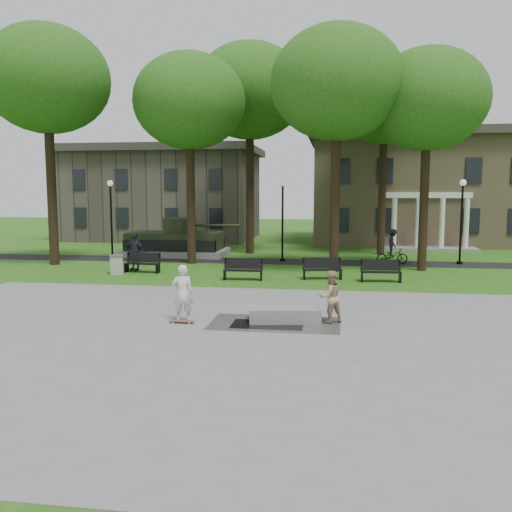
{
  "coord_description": "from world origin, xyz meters",
  "views": [
    {
      "loc": [
        3.45,
        -19.17,
        4.09
      ],
      "look_at": [
        0.27,
        2.97,
        1.4
      ],
      "focal_mm": 38.0,
      "sensor_mm": 36.0,
      "label": 1
    }
  ],
  "objects": [
    {
      "name": "plaza",
      "position": [
        0.0,
        -5.0,
        0.01
      ],
      "size": [
        22.0,
        16.0,
        0.02
      ],
      "primitive_type": "cube",
      "color": "gray",
      "rests_on": "ground"
    },
    {
      "name": "park_bench_0",
      "position": [
        -6.07,
        6.83,
        0.52
      ],
      "size": [
        1.83,
        0.67,
        1.0
      ],
      "rotation": [
        0.0,
        0.0,
        -0.08
      ],
      "color": "black",
      "rests_on": "ground"
    },
    {
      "name": "park_bench_1",
      "position": [
        -0.65,
        5.26,
        0.52
      ],
      "size": [
        1.81,
        0.57,
        1.0
      ],
      "rotation": [
        0.0,
        0.0,
        0.03
      ],
      "color": "black",
      "rests_on": "ground"
    },
    {
      "name": "skateboard",
      "position": [
        -1.15,
        -3.27,
        0.06
      ],
      "size": [
        0.78,
        0.21,
        0.07
      ],
      "primitive_type": "cube",
      "rotation": [
        0.0,
        0.0,
        -0.02
      ],
      "color": "brown",
      "rests_on": "plaza"
    },
    {
      "name": "skateboarder",
      "position": [
        -1.19,
        -3.01,
        0.92
      ],
      "size": [
        0.74,
        0.58,
        1.8
      ],
      "primitive_type": "imported",
      "rotation": [
        0.0,
        0.0,
        3.39
      ],
      "color": "silver",
      "rests_on": "plaza"
    },
    {
      "name": "lamp_mid",
      "position": [
        0.5,
        12.3,
        2.79
      ],
      "size": [
        0.36,
        0.36,
        4.73
      ],
      "color": "black",
      "rests_on": "ground"
    },
    {
      "name": "footpath",
      "position": [
        0.0,
        12.0,
        0.01
      ],
      "size": [
        44.0,
        2.6,
        0.01
      ],
      "primitive_type": "cube",
      "color": "black",
      "rests_on": "ground"
    },
    {
      "name": "cyclist",
      "position": [
        6.75,
        11.87,
        0.81
      ],
      "size": [
        1.83,
        1.07,
        1.98
      ],
      "rotation": [
        0.0,
        0.0,
        1.74
      ],
      "color": "black",
      "rests_on": "ground"
    },
    {
      "name": "tree_2",
      "position": [
        3.5,
        8.5,
        9.32
      ],
      "size": [
        6.6,
        6.6,
        12.16
      ],
      "color": "black",
      "rests_on": "ground"
    },
    {
      "name": "park_bench_3",
      "position": [
        5.61,
        5.63,
        0.52
      ],
      "size": [
        1.82,
        0.62,
        1.0
      ],
      "rotation": [
        0.0,
        0.0,
        0.06
      ],
      "color": "black",
      "rests_on": "ground"
    },
    {
      "name": "trash_bin",
      "position": [
        -7.13,
        6.07,
        0.49
      ],
      "size": [
        0.84,
        0.84,
        0.96
      ],
      "rotation": [
        0.0,
        0.0,
        0.34
      ],
      "color": "#B2AC92",
      "rests_on": "ground"
    },
    {
      "name": "tree_4",
      "position": [
        -2.0,
        16.0,
        10.39
      ],
      "size": [
        7.2,
        7.2,
        13.5
      ],
      "color": "black",
      "rests_on": "ground"
    },
    {
      "name": "building_right",
      "position": [
        10.0,
        26.0,
        4.34
      ],
      "size": [
        17.0,
        12.0,
        8.6
      ],
      "color": "#9E8460",
      "rests_on": "ground"
    },
    {
      "name": "puddle",
      "position": [
        1.5,
        -3.09,
        0.02
      ],
      "size": [
        2.2,
        1.2,
        0.0
      ],
      "primitive_type": "cube",
      "color": "black",
      "rests_on": "plaza"
    },
    {
      "name": "tree_5",
      "position": [
        6.5,
        16.5,
        9.67
      ],
      "size": [
        6.4,
        6.4,
        12.44
      ],
      "color": "black",
      "rests_on": "ground"
    },
    {
      "name": "tree_3",
      "position": [
        8.0,
        9.5,
        8.6
      ],
      "size": [
        6.0,
        6.0,
        11.19
      ],
      "color": "black",
      "rests_on": "ground"
    },
    {
      "name": "lamp_left",
      "position": [
        -10.0,
        12.3,
        2.79
      ],
      "size": [
        0.36,
        0.36,
        4.73
      ],
      "color": "black",
      "rests_on": "ground"
    },
    {
      "name": "park_bench_2",
      "position": [
        2.97,
        6.0,
        0.52
      ],
      "size": [
        1.85,
        0.82,
        1.0
      ],
      "rotation": [
        0.0,
        0.0,
        0.17
      ],
      "color": "black",
      "rests_on": "ground"
    },
    {
      "name": "tree_1",
      "position": [
        -4.5,
        10.5,
        8.95
      ],
      "size": [
        6.2,
        6.2,
        11.63
      ],
      "color": "black",
      "rests_on": "ground"
    },
    {
      "name": "ground",
      "position": [
        0.0,
        0.0,
        0.0
      ],
      "size": [
        120.0,
        120.0,
        0.0
      ],
      "primitive_type": "plane",
      "color": "#244C11",
      "rests_on": "ground"
    },
    {
      "name": "pedestrian_walker",
      "position": [
        -6.72,
        7.44,
        0.98
      ],
      "size": [
        1.22,
        0.71,
        1.96
      ],
      "primitive_type": "imported",
      "rotation": [
        0.0,
        0.0,
        -0.21
      ],
      "color": "#21222D",
      "rests_on": "ground"
    },
    {
      "name": "lamp_right",
      "position": [
        10.5,
        12.3,
        2.79
      ],
      "size": [
        0.36,
        0.36,
        4.73
      ],
      "color": "black",
      "rests_on": "ground"
    },
    {
      "name": "tree_0",
      "position": [
        -12.0,
        9.0,
        10.03
      ],
      "size": [
        6.8,
        6.8,
        12.97
      ],
      "color": "black",
      "rests_on": "ground"
    },
    {
      "name": "friend_watching",
      "position": [
        3.39,
        -2.53,
        0.84
      ],
      "size": [
        0.99,
        0.93,
        1.63
      ],
      "primitive_type": "imported",
      "rotation": [
        0.0,
        0.0,
        3.65
      ],
      "color": "tan",
      "rests_on": "plaza"
    },
    {
      "name": "building_left",
      "position": [
        -11.0,
        26.5,
        3.6
      ],
      "size": [
        15.0,
        10.0,
        7.2
      ],
      "primitive_type": "cube",
      "color": "#4C443D",
      "rests_on": "ground"
    },
    {
      "name": "concrete_block",
      "position": [
        1.97,
        -2.58,
        0.24
      ],
      "size": [
        2.33,
        1.32,
        0.45
      ],
      "primitive_type": "cube",
      "rotation": [
        0.0,
        0.0,
        0.15
      ],
      "color": "gray",
      "rests_on": "plaza"
    },
    {
      "name": "tank_monument",
      "position": [
        -6.46,
        14.0,
        0.86
      ],
      "size": [
        7.45,
        3.4,
        2.4
      ],
      "color": "gray",
      "rests_on": "ground"
    }
  ]
}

